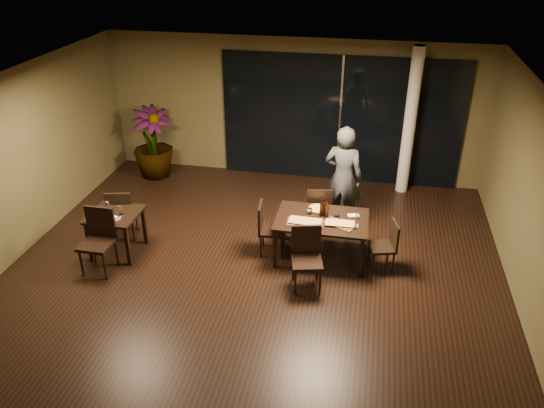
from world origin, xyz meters
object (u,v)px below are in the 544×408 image
Objects in this scene: chair_main_near at (307,254)px; chair_main_left at (267,226)px; side_table at (115,220)px; chair_side_near at (99,236)px; diner at (343,178)px; main_table at (322,222)px; potted_plant at (153,143)px; chair_main_right at (387,243)px; chair_main_far at (319,208)px; bottle_a at (322,208)px; chair_side_far at (121,212)px; bottle_b at (327,210)px; bottle_c at (324,207)px.

chair_main_near reaches higher than chair_main_left.
side_table is at bearing 161.35° from chair_main_near.
chair_main_left is 2.73m from chair_side_near.
chair_side_near is at bearing 169.89° from chair_main_near.
chair_side_near is at bearing 41.79° from diner.
chair_main_left is at bearing 121.61° from chair_main_near.
potted_plant is at bearing 147.36° from main_table.
chair_main_right reaches higher than side_table.
chair_main_far is 3.12× the size of bottle_a.
chair_side_near is at bearing -162.57° from bottle_a.
chair_main_far is 0.90× the size of chair_side_near.
diner reaches higher than chair_main_right.
diner reaches higher than chair_side_far.
chair_side_near is 3.81× the size of bottle_b.
diner is (-0.83, 1.27, 0.50)m from chair_main_right.
bottle_c is at bearing 36.98° from bottle_a.
chair_main_right is at bearing -27.75° from potted_plant.
bottle_c reaches higher than side_table.
chair_side_near reaches higher than main_table.
chair_side_far is 3.97m from diner.
chair_main_right is (4.48, 0.39, -0.15)m from side_table.
bottle_a is 1.10× the size of bottle_b.
potted_plant reaches higher than side_table.
chair_side_near is 0.55× the size of diner.
potted_plant is (-0.47, 2.62, 0.23)m from chair_side_far.
bottle_b is (3.47, 0.55, 0.27)m from side_table.
chair_main_right is at bearing 164.72° from chair_side_far.
chair_main_far is 3.44× the size of bottle_b.
bottle_b is at bearing -114.26° from chair_main_right.
bottle_b is (0.20, -0.67, 0.35)m from chair_main_far.
bottle_a reaches higher than chair_main_right.
bottle_c is (0.02, 0.11, 0.23)m from main_table.
chair_main_left is 0.87× the size of chair_side_near.
chair_side_far is (-0.11, 0.43, -0.09)m from side_table.
side_table is at bearing -100.02° from chair_main_right.
diner is at bearing 77.65° from bottle_c.
chair_main_far is at bearing 27.98° from chair_side_near.
bottle_c reaches higher than chair_main_far.
diner is 1.08m from bottle_c.
bottle_c reaches higher than main_table.
bottle_c is (0.03, 0.02, 0.01)m from bottle_a.
side_table is 2.54m from chair_main_left.
bottle_c is at bearing -87.04° from chair_main_left.
chair_main_near is at bearing -99.66° from main_table.
bottle_a reaches higher than main_table.
bottle_b reaches higher than chair_main_far.
chair_side_far is 3.60m from bottle_b.
chair_side_near is at bearing 105.12° from chair_main_left.
chair_main_right is 0.80× the size of chair_side_near.
chair_main_left is (-0.78, -0.75, -0.02)m from chair_main_far.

